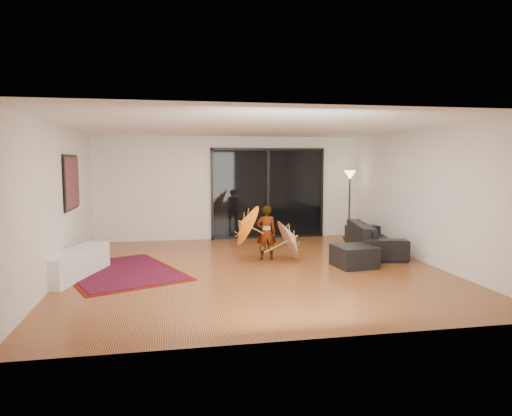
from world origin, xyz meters
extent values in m
plane|color=#AE602F|center=(0.00, 0.00, 0.00)|extent=(7.00, 7.00, 0.00)
plane|color=white|center=(0.00, 0.00, 2.70)|extent=(7.00, 7.00, 0.00)
plane|color=silver|center=(0.00, 3.50, 1.35)|extent=(7.00, 0.00, 7.00)
plane|color=silver|center=(0.00, -3.50, 1.35)|extent=(7.00, 0.00, 7.00)
plane|color=silver|center=(-3.50, 0.00, 1.35)|extent=(0.00, 7.00, 7.00)
plane|color=silver|center=(3.50, 0.00, 1.35)|extent=(0.00, 7.00, 7.00)
cube|color=black|center=(1.00, 3.47, 1.20)|extent=(3.00, 0.04, 2.40)
cube|color=black|center=(1.00, 3.45, 2.37)|extent=(3.06, 0.06, 0.06)
cube|color=black|center=(1.00, 3.45, 0.03)|extent=(3.06, 0.06, 0.06)
cube|color=black|center=(1.00, 3.45, 1.20)|extent=(0.06, 0.06, 2.40)
cube|color=black|center=(-3.48, 1.00, 1.65)|extent=(0.02, 1.28, 1.08)
cube|color=#1B4421|center=(-3.46, 1.00, 1.65)|extent=(0.03, 1.18, 0.98)
cube|color=white|center=(-3.25, -0.02, 0.25)|extent=(0.97, 1.84, 0.50)
cube|color=#424244|center=(-3.25, 0.59, 0.16)|extent=(0.31, 0.31, 0.31)
cube|color=#621008|center=(-2.51, 0.23, 0.01)|extent=(2.77, 3.16, 0.01)
cube|color=maroon|center=(-2.51, 0.23, 0.01)|extent=(2.56, 2.95, 0.02)
imported|color=black|center=(2.95, 1.11, 0.34)|extent=(1.32, 2.43, 0.67)
cube|color=black|center=(1.95, -0.16, 0.21)|extent=(0.81, 0.81, 0.42)
cylinder|color=black|center=(3.10, 2.96, 0.02)|extent=(0.31, 0.31, 0.03)
cylinder|color=black|center=(3.10, 2.96, 0.83)|extent=(0.04, 0.04, 1.67)
cone|color=#FFD899|center=(3.10, 2.96, 1.69)|extent=(0.31, 0.31, 0.24)
imported|color=#999999|center=(0.39, 0.81, 0.57)|extent=(0.44, 0.31, 1.14)
cone|color=orange|center=(-0.16, 0.76, 0.73)|extent=(0.57, 0.90, 0.87)
cylinder|color=tan|center=(-0.16, 0.76, 0.40)|extent=(0.45, 0.02, 0.26)
cylinder|color=tan|center=(-0.16, 0.76, 0.84)|extent=(0.06, 0.02, 0.04)
cone|color=silver|center=(0.99, 0.66, 0.51)|extent=(0.56, 0.91, 0.91)
cylinder|color=tan|center=(0.99, 0.66, 0.13)|extent=(0.51, 0.02, 0.26)
cylinder|color=tan|center=(0.99, 0.66, 0.62)|extent=(0.06, 0.02, 0.04)
camera|label=1|loc=(-1.56, -8.42, 2.08)|focal=32.00mm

